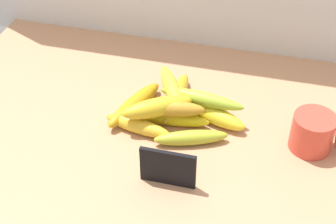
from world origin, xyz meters
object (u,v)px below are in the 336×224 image
object	(u,v)px
banana_1	(134,105)
banana_7	(157,107)
banana_2	(201,109)
banana_9	(202,99)
banana_6	(176,98)
banana_3	(165,117)
banana_0	(214,115)
chalkboard_sign	(168,169)
coffee_mug	(313,133)
banana_4	(191,138)
banana_10	(170,109)
banana_5	(138,127)
banana_8	(172,88)

from	to	relation	value
banana_1	banana_7	distance (cm)	8.27
banana_2	banana_9	distance (cm)	3.52
banana_6	banana_3	bearing A→B (deg)	-95.59
banana_0	banana_2	distance (cm)	3.76
chalkboard_sign	banana_6	xyz separation A→B (cm)	(-4.26, 24.11, -1.98)
coffee_mug	banana_4	world-z (taller)	coffee_mug
banana_10	coffee_mug	bearing A→B (deg)	1.82
banana_3	banana_6	xyz separation A→B (cm)	(0.69, 7.07, 0.21)
banana_4	banana_7	world-z (taller)	banana_7
banana_2	banana_9	size ratio (longest dim) A/B	0.97
banana_1	banana_3	distance (cm)	8.17
banana_2	banana_6	size ratio (longest dim) A/B	1.01
banana_3	banana_5	world-z (taller)	same
banana_6	banana_0	bearing A→B (deg)	-22.27
banana_0	banana_7	bearing A→B (deg)	-159.36
banana_0	banana_8	distance (cm)	11.36
banana_0	banana_4	bearing A→B (deg)	-114.00
banana_3	banana_0	bearing A→B (deg)	16.17
coffee_mug	banana_0	bearing A→B (deg)	172.27
banana_2	banana_8	distance (cm)	8.04
coffee_mug	banana_7	distance (cm)	33.17
chalkboard_sign	banana_4	world-z (taller)	chalkboard_sign
banana_3	banana_9	bearing A→B (deg)	28.91
banana_1	banana_6	world-z (taller)	same
banana_2	banana_9	bearing A→B (deg)	-78.08
chalkboard_sign	coffee_mug	distance (cm)	31.84
banana_8	banana_10	distance (cm)	6.73
chalkboard_sign	banana_9	bearing A→B (deg)	83.70
banana_1	banana_8	size ratio (longest dim) A/B	1.06
banana_3	banana_10	world-z (taller)	banana_10
banana_1	banana_5	distance (cm)	7.33
banana_8	banana_10	bearing A→B (deg)	-79.21
banana_0	banana_1	bearing A→B (deg)	-177.79
banana_3	banana_4	distance (cm)	8.54
banana_2	banana_7	size ratio (longest dim) A/B	1.18
banana_4	banana_6	bearing A→B (deg)	117.41
banana_1	banana_10	xyz separation A→B (cm)	(9.13, -3.14, 3.19)
banana_8	banana_9	distance (cm)	7.44
banana_4	banana_5	size ratio (longest dim) A/B	1.01
banana_5	banana_3	bearing A→B (deg)	41.35
banana_1	banana_5	xyz separation A→B (cm)	(2.80, -6.77, -0.25)
banana_0	banana_10	world-z (taller)	banana_10
chalkboard_sign	banana_5	distance (cm)	16.23
coffee_mug	banana_4	xyz separation A→B (cm)	(-24.80, -5.15, -2.44)
coffee_mug	banana_8	size ratio (longest dim) A/B	0.60
banana_2	banana_9	xyz separation A→B (cm)	(0.14, -0.66, 3.46)
banana_4	banana_5	bearing A→B (deg)	177.35
banana_4	banana_10	world-z (taller)	banana_10
banana_6	banana_8	xyz separation A→B (cm)	(-0.64, -1.27, 3.59)
banana_1	chalkboard_sign	bearing A→B (deg)	-56.61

